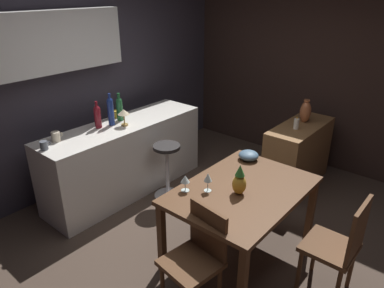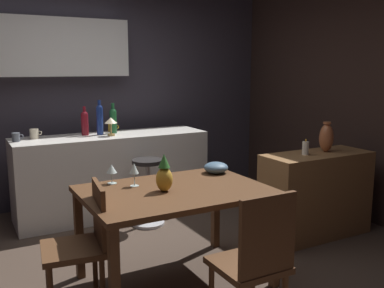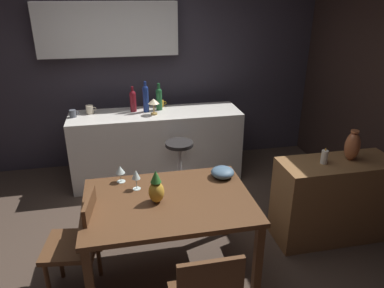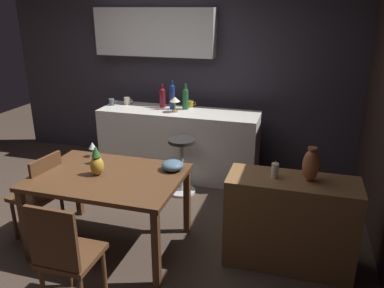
# 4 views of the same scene
# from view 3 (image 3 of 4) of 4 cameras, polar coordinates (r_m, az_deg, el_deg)

# --- Properties ---
(ground_plane) EXTENTS (9.00, 9.00, 0.00)m
(ground_plane) POSITION_cam_3_polar(r_m,az_deg,el_deg) (3.55, -5.80, -16.55)
(ground_plane) COLOR #47382D
(wall_kitchen_back) EXTENTS (5.20, 0.33, 2.60)m
(wall_kitchen_back) POSITION_cam_3_polar(r_m,az_deg,el_deg) (4.89, -9.98, 12.75)
(wall_kitchen_back) COLOR #38333D
(wall_kitchen_back) RESTS_ON ground_plane
(dining_table) EXTENTS (1.34, 0.94, 0.74)m
(dining_table) POSITION_cam_3_polar(r_m,az_deg,el_deg) (2.92, -3.80, -10.18)
(dining_table) COLOR #56351E
(dining_table) RESTS_ON ground_plane
(kitchen_counter) EXTENTS (2.10, 0.60, 0.90)m
(kitchen_counter) POSITION_cam_3_polar(r_m,az_deg,el_deg) (4.57, -5.64, -0.34)
(kitchen_counter) COLOR silver
(kitchen_counter) RESTS_ON ground_plane
(sideboard_cabinet) EXTENTS (1.10, 0.44, 0.82)m
(sideboard_cabinet) POSITION_cam_3_polar(r_m,az_deg,el_deg) (3.74, 21.59, -8.32)
(sideboard_cabinet) COLOR olive
(sideboard_cabinet) RESTS_ON ground_plane
(chair_near_window) EXTENTS (0.45, 0.45, 0.88)m
(chair_near_window) POSITION_cam_3_polar(r_m,az_deg,el_deg) (2.98, -17.68, -14.65)
(chair_near_window) COLOR #56351E
(chair_near_window) RESTS_ON ground_plane
(bar_stool) EXTENTS (0.34, 0.34, 0.70)m
(bar_stool) POSITION_cam_3_polar(r_m,az_deg,el_deg) (4.16, -2.00, -3.87)
(bar_stool) COLOR #262323
(bar_stool) RESTS_ON ground_plane
(wine_glass_left) EXTENTS (0.08, 0.08, 0.15)m
(wine_glass_left) POSITION_cam_3_polar(r_m,az_deg,el_deg) (3.12, -11.44, -4.14)
(wine_glass_left) COLOR silver
(wine_glass_left) RESTS_ON dining_table
(wine_glass_right) EXTENTS (0.07, 0.07, 0.18)m
(wine_glass_right) POSITION_cam_3_polar(r_m,az_deg,el_deg) (2.98, -8.98, -4.94)
(wine_glass_right) COLOR silver
(wine_glass_right) RESTS_ON dining_table
(pineapple_centerpiece) EXTENTS (0.12, 0.12, 0.28)m
(pineapple_centerpiece) POSITION_cam_3_polar(r_m,az_deg,el_deg) (2.79, -5.71, -7.12)
(pineapple_centerpiece) COLOR gold
(pineapple_centerpiece) RESTS_ON dining_table
(fruit_bowl) EXTENTS (0.21, 0.21, 0.09)m
(fruit_bowl) POSITION_cam_3_polar(r_m,az_deg,el_deg) (3.18, 4.92, -4.54)
(fruit_bowl) COLOR slate
(fruit_bowl) RESTS_ON dining_table
(wine_bottle_ruby) EXTENTS (0.08, 0.08, 0.31)m
(wine_bottle_ruby) POSITION_cam_3_polar(r_m,az_deg,el_deg) (4.46, -9.45, 6.96)
(wine_bottle_ruby) COLOR maroon
(wine_bottle_ruby) RESTS_ON kitchen_counter
(wine_bottle_green) EXTENTS (0.08, 0.08, 0.34)m
(wine_bottle_green) POSITION_cam_3_polar(r_m,az_deg,el_deg) (4.48, -5.32, 7.40)
(wine_bottle_green) COLOR #1E592D
(wine_bottle_green) RESTS_ON kitchen_counter
(wine_bottle_cobalt) EXTENTS (0.07, 0.07, 0.38)m
(wine_bottle_cobalt) POSITION_cam_3_polar(r_m,az_deg,el_deg) (4.42, -7.44, 7.40)
(wine_bottle_cobalt) COLOR navy
(wine_bottle_cobalt) RESTS_ON kitchen_counter
(cup_mustard) EXTENTS (0.13, 0.09, 0.09)m
(cup_mustard) POSITION_cam_3_polar(r_m,az_deg,el_deg) (4.64, -5.11, 6.50)
(cup_mustard) COLOR gold
(cup_mustard) RESTS_ON kitchen_counter
(cup_cream) EXTENTS (0.12, 0.09, 0.10)m
(cup_cream) POSITION_cam_3_polar(r_m,az_deg,el_deg) (4.52, -16.07, 5.34)
(cup_cream) COLOR beige
(cup_cream) RESTS_ON kitchen_counter
(cup_slate) EXTENTS (0.11, 0.08, 0.09)m
(cup_slate) POSITION_cam_3_polar(r_m,az_deg,el_deg) (4.44, -18.55, 4.65)
(cup_slate) COLOR #515660
(cup_slate) RESTS_ON kitchen_counter
(counter_lamp) EXTENTS (0.14, 0.14, 0.20)m
(counter_lamp) POSITION_cam_3_polar(r_m,az_deg,el_deg) (4.30, -6.18, 6.62)
(counter_lamp) COLOR #A58447
(counter_lamp) RESTS_ON kitchen_counter
(pillar_candle_tall) EXTENTS (0.06, 0.06, 0.15)m
(pillar_candle_tall) POSITION_cam_3_polar(r_m,az_deg,el_deg) (3.45, 20.47, -1.96)
(pillar_candle_tall) COLOR white
(pillar_candle_tall) RESTS_ON sideboard_cabinet
(vase_copper) EXTENTS (0.14, 0.14, 0.29)m
(vase_copper) POSITION_cam_3_polar(r_m,az_deg,el_deg) (3.59, 24.32, -0.29)
(vase_copper) COLOR #B26038
(vase_copper) RESTS_ON sideboard_cabinet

